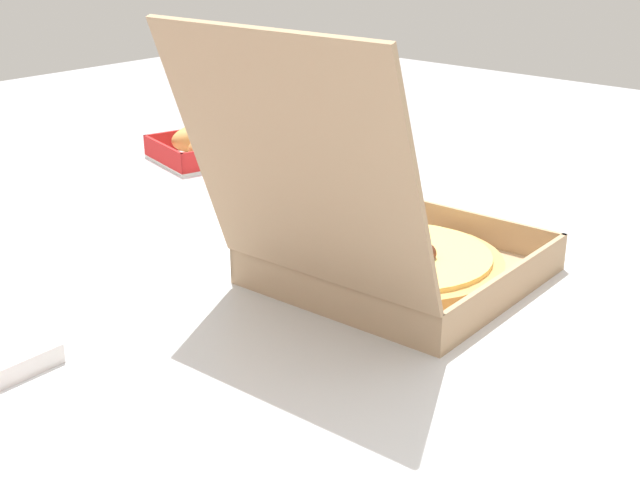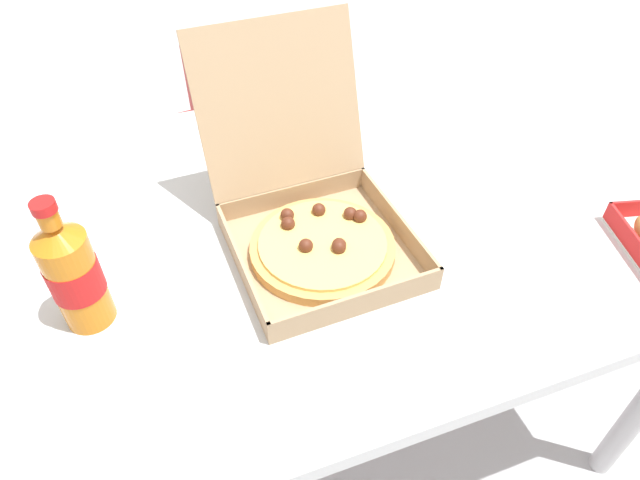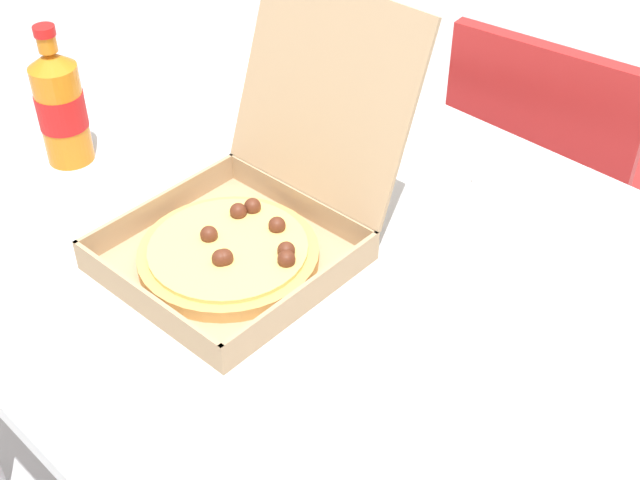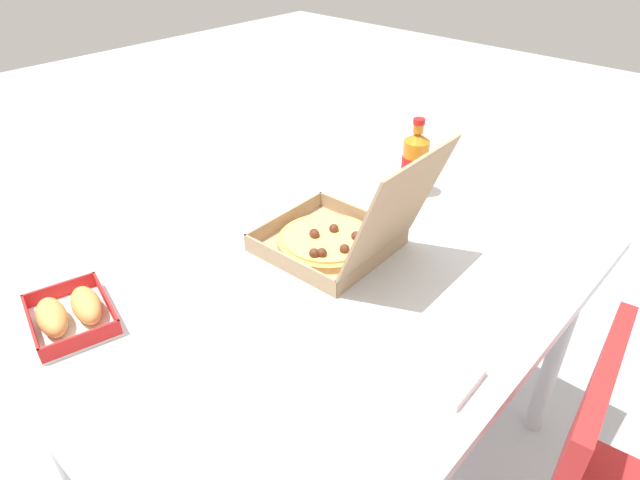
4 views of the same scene
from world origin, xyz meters
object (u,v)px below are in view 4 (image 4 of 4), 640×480
at_px(pizza_box_open, 339,236).
at_px(cola_bottle, 415,163).
at_px(napkin_pile, 444,374).
at_px(bread_side_box, 70,313).
at_px(paper_menu, 543,246).

relative_size(pizza_box_open, cola_bottle, 1.77).
relative_size(pizza_box_open, napkin_pile, 3.60).
bearing_deg(bread_side_box, paper_menu, 147.19).
height_order(cola_bottle, napkin_pile, cola_bottle).
xyz_separation_m(cola_bottle, paper_menu, (0.01, 0.40, -0.09)).
xyz_separation_m(cola_bottle, napkin_pile, (0.55, 0.45, -0.08)).
bearing_deg(napkin_pile, paper_menu, -175.09).
relative_size(pizza_box_open, paper_menu, 1.89).
bearing_deg(bread_side_box, pizza_box_open, 157.22).
height_order(pizza_box_open, paper_menu, pizza_box_open).
height_order(cola_bottle, paper_menu, cola_bottle).
bearing_deg(pizza_box_open, bread_side_box, -22.78).
relative_size(cola_bottle, napkin_pile, 2.04).
distance_m(pizza_box_open, napkin_pile, 0.44).
distance_m(cola_bottle, napkin_pile, 0.71).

